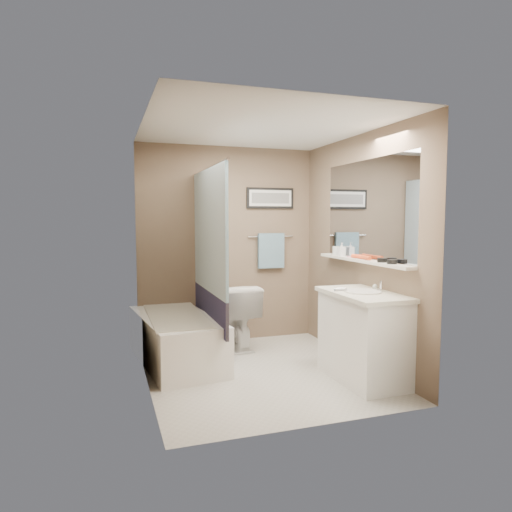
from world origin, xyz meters
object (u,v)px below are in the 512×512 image
object	(u,v)px
bathtub	(176,339)
toilet	(236,316)
hair_brush_back	(359,256)
candle_bowl_near	(392,262)
vanity	(363,338)
soap_bottle	(342,249)
hair_brush_front	(365,257)
candle_bowl_far	(382,260)
glass_jar	(336,251)

from	to	relation	value
bathtub	toilet	distance (m)	0.84
bathtub	hair_brush_back	world-z (taller)	hair_brush_back
candle_bowl_near	toilet	bearing A→B (deg)	123.06
vanity	soap_bottle	distance (m)	1.12
toilet	hair_brush_front	xyz separation A→B (m)	(1.03, -1.13, 0.76)
soap_bottle	hair_brush_front	bearing A→B (deg)	-90.00
candle_bowl_near	soap_bottle	bearing A→B (deg)	90.00
toilet	candle_bowl_far	world-z (taller)	candle_bowl_far
vanity	candle_bowl_near	xyz separation A→B (m)	(0.19, -0.16, 0.73)
toilet	hair_brush_front	world-z (taller)	hair_brush_front
vanity	candle_bowl_far	world-z (taller)	candle_bowl_far
toilet	candle_bowl_far	xyz separation A→B (m)	(1.03, -1.42, 0.75)
hair_brush_back	soap_bottle	world-z (taller)	soap_bottle
bathtub	hair_brush_back	size ratio (longest dim) A/B	6.82
vanity	hair_brush_front	distance (m)	0.82
vanity	hair_brush_front	bearing A→B (deg)	57.19
vanity	glass_jar	bearing A→B (deg)	77.59
glass_jar	bathtub	bearing A→B (deg)	174.20
hair_brush_back	soap_bottle	size ratio (longest dim) A/B	1.51
toilet	vanity	distance (m)	1.66
candle_bowl_near	soap_bottle	world-z (taller)	soap_bottle
toilet	vanity	xyz separation A→B (m)	(0.84, -1.42, 0.02)
glass_jar	vanity	bearing A→B (deg)	-101.59
candle_bowl_near	hair_brush_front	distance (m)	0.45
toilet	glass_jar	distance (m)	1.40
bathtub	vanity	world-z (taller)	vanity
hair_brush_front	hair_brush_back	distance (m)	0.12
toilet	candle_bowl_near	bearing A→B (deg)	121.35
soap_bottle	vanity	bearing A→B (deg)	-103.43
hair_brush_back	vanity	bearing A→B (deg)	-114.11
candle_bowl_far	hair_brush_front	bearing A→B (deg)	90.00
vanity	bathtub	bearing A→B (deg)	145.08
bathtub	toilet	size ratio (longest dim) A/B	1.97
vanity	candle_bowl_far	bearing A→B (deg)	-0.14
hair_brush_back	glass_jar	world-z (taller)	glass_jar
hair_brush_back	glass_jar	xyz separation A→B (m)	(0.00, 0.49, 0.03)
bathtub	vanity	bearing A→B (deg)	-41.25
glass_jar	hair_brush_front	bearing A→B (deg)	-90.00
vanity	toilet	bearing A→B (deg)	119.81
candle_bowl_near	vanity	bearing A→B (deg)	139.95
bathtub	candle_bowl_far	size ratio (longest dim) A/B	16.67
hair_brush_front	soap_bottle	world-z (taller)	soap_bottle
toilet	candle_bowl_far	bearing A→B (deg)	124.16
hair_brush_back	toilet	bearing A→B (deg)	135.49
candle_bowl_near	hair_brush_front	bearing A→B (deg)	90.00
bathtub	hair_brush_front	world-z (taller)	hair_brush_front
vanity	candle_bowl_near	bearing A→B (deg)	-40.87
toilet	hair_brush_back	size ratio (longest dim) A/B	3.46
bathtub	hair_brush_back	xyz separation A→B (m)	(1.79, -0.67, 0.89)
toilet	glass_jar	bearing A→B (deg)	151.36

